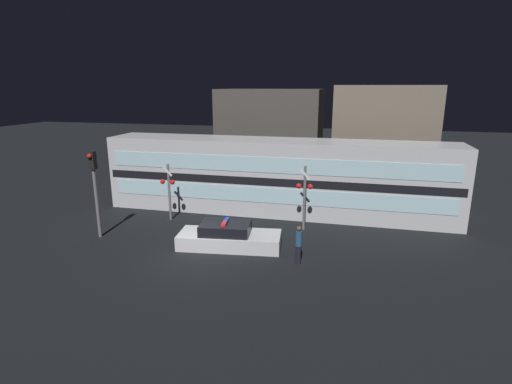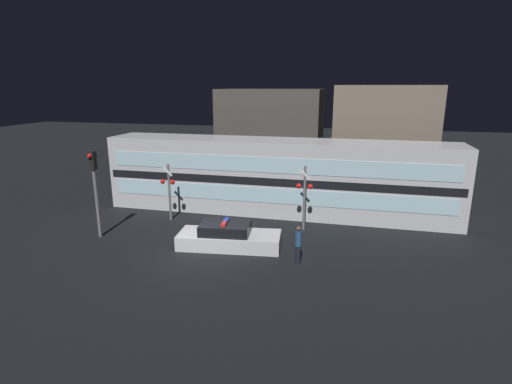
# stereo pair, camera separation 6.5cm
# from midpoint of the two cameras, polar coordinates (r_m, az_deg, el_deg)

# --- Properties ---
(ground_plane) EXTENTS (120.00, 120.00, 0.00)m
(ground_plane) POSITION_cam_midpoint_polar(r_m,az_deg,el_deg) (18.68, -8.23, -9.33)
(ground_plane) COLOR black
(train) EXTENTS (21.11, 3.01, 4.51)m
(train) POSITION_cam_midpoint_polar(r_m,az_deg,el_deg) (24.44, 3.11, 2.21)
(train) COLOR silver
(train) RESTS_ON ground_plane
(police_car) EXTENTS (5.12, 2.42, 1.34)m
(police_car) POSITION_cam_midpoint_polar(r_m,az_deg,el_deg) (19.57, -3.85, -6.46)
(police_car) COLOR silver
(police_car) RESTS_ON ground_plane
(pedestrian) EXTENTS (0.30, 0.30, 1.75)m
(pedestrian) POSITION_cam_midpoint_polar(r_m,az_deg,el_deg) (17.71, 6.16, -7.47)
(pedestrian) COLOR black
(pedestrian) RESTS_ON ground_plane
(crossing_signal_near) EXTENTS (0.89, 0.36, 3.54)m
(crossing_signal_near) POSITION_cam_midpoint_polar(r_m,az_deg,el_deg) (21.45, 7.01, -0.21)
(crossing_signal_near) COLOR slate
(crossing_signal_near) RESTS_ON ground_plane
(crossing_signal_far) EXTENTS (0.89, 0.36, 3.32)m
(crossing_signal_far) POSITION_cam_midpoint_polar(r_m,az_deg,el_deg) (23.49, -12.28, 0.58)
(crossing_signal_far) COLOR slate
(crossing_signal_far) RESTS_ON ground_plane
(traffic_light_corner) EXTENTS (0.30, 0.46, 4.49)m
(traffic_light_corner) POSITION_cam_midpoint_polar(r_m,az_deg,el_deg) (21.71, -21.96, 1.22)
(traffic_light_corner) COLOR slate
(traffic_light_corner) RESTS_ON ground_plane
(building_left) EXTENTS (8.02, 5.41, 7.39)m
(building_left) POSITION_cam_midpoint_polar(r_m,az_deg,el_deg) (32.98, 2.26, 8.05)
(building_left) COLOR #47423D
(building_left) RESTS_ON ground_plane
(building_center) EXTENTS (6.92, 4.81, 7.68)m
(building_center) POSITION_cam_midpoint_polar(r_m,az_deg,el_deg) (30.33, 17.66, 7.05)
(building_center) COLOR #726656
(building_center) RESTS_ON ground_plane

